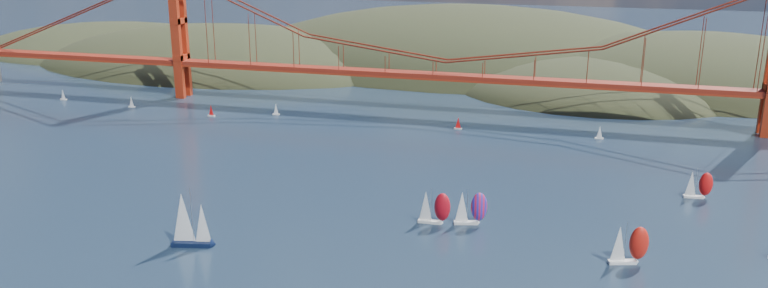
% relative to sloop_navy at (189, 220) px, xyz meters
% --- Properties ---
extents(headlands, '(725.00, 225.00, 96.00)m').
position_rel_sloop_navy_xyz_m(headlands, '(81.37, 242.60, -19.19)').
color(headlands, black).
rests_on(headlands, ground).
extents(bridge, '(552.00, 12.00, 55.00)m').
position_rel_sloop_navy_xyz_m(bridge, '(34.67, 144.32, 25.50)').
color(bridge, maroon).
rests_on(bridge, ground).
extents(sloop_navy, '(10.25, 6.62, 15.26)m').
position_rel_sloop_navy_xyz_m(sloop_navy, '(0.00, 0.00, 0.00)').
color(sloop_navy, black).
rests_on(sloop_navy, ground).
extents(racer_0, '(8.55, 3.49, 9.82)m').
position_rel_sloop_navy_xyz_m(racer_0, '(54.78, 29.60, -2.10)').
color(racer_0, silver).
rests_on(racer_0, ground).
extents(racer_1, '(9.30, 5.62, 10.41)m').
position_rel_sloop_navy_xyz_m(racer_1, '(103.20, 17.89, -1.82)').
color(racer_1, white).
rests_on(racer_1, ground).
extents(racer_3, '(7.81, 3.48, 8.84)m').
position_rel_sloop_navy_xyz_m(racer_3, '(124.28, 67.89, -2.56)').
color(racer_3, white).
rests_on(racer_3, ground).
extents(racer_rwb, '(8.89, 5.05, 9.96)m').
position_rel_sloop_navy_xyz_m(racer_rwb, '(64.10, 31.66, -2.03)').
color(racer_rwb, silver).
rests_on(racer_rwb, ground).
extents(distant_boat_0, '(3.00, 2.00, 4.70)m').
position_rel_sloop_navy_xyz_m(distant_boat_0, '(-131.96, 124.18, -4.33)').
color(distant_boat_0, silver).
rests_on(distant_boat_0, ground).
extents(distant_boat_1, '(3.00, 2.00, 4.70)m').
position_rel_sloop_navy_xyz_m(distant_boat_1, '(-94.92, 120.25, -4.33)').
color(distant_boat_1, silver).
rests_on(distant_boat_1, ground).
extents(distant_boat_2, '(3.00, 2.00, 4.70)m').
position_rel_sloop_navy_xyz_m(distant_boat_2, '(-54.93, 115.43, -4.33)').
color(distant_boat_2, silver).
rests_on(distant_boat_2, ground).
extents(distant_boat_3, '(3.00, 2.00, 4.70)m').
position_rel_sloop_navy_xyz_m(distant_boat_3, '(-30.35, 124.37, -4.33)').
color(distant_boat_3, silver).
rests_on(distant_boat_3, ground).
extents(distant_boat_8, '(3.00, 2.00, 4.70)m').
position_rel_sloop_navy_xyz_m(distant_boat_8, '(97.40, 122.95, -4.33)').
color(distant_boat_8, silver).
rests_on(distant_boat_8, ground).
extents(distant_boat_9, '(3.00, 2.00, 4.70)m').
position_rel_sloop_navy_xyz_m(distant_boat_9, '(45.36, 122.51, -4.33)').
color(distant_boat_9, silver).
rests_on(distant_boat_9, ground).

